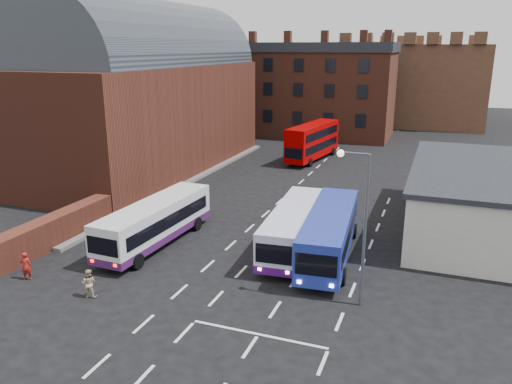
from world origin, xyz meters
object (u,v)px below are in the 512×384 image
(bus_white_outbound, at_px, (155,220))
(pedestrian_beige, at_px, (89,283))
(bus_white_inbound, at_px, (293,225))
(bus_red_double, at_px, (313,141))
(street_lamp, at_px, (360,215))
(pedestrian_red, at_px, (26,266))
(bus_blue, at_px, (330,231))

(bus_white_outbound, xyz_separation_m, pedestrian_beige, (0.55, -7.02, -0.84))
(bus_white_inbound, height_order, bus_red_double, bus_red_double)
(bus_white_outbound, xyz_separation_m, bus_white_inbound, (8.06, 2.14, -0.04))
(street_lamp, distance_m, pedestrian_beige, 13.26)
(bus_white_outbound, height_order, pedestrian_red, bus_white_outbound)
(bus_blue, bearing_deg, pedestrian_red, 25.46)
(bus_white_inbound, relative_size, street_lamp, 1.30)
(bus_white_outbound, relative_size, bus_blue, 0.96)
(bus_blue, height_order, pedestrian_beige, bus_blue)
(bus_white_outbound, distance_m, pedestrian_beige, 7.09)
(bus_white_inbound, xyz_separation_m, pedestrian_beige, (-7.51, -9.16, -0.80))
(bus_blue, bearing_deg, bus_white_inbound, -16.36)
(bus_red_double, distance_m, street_lamp, 31.33)
(pedestrian_beige, bearing_deg, street_lamp, -179.21)
(bus_white_outbound, height_order, bus_blue, bus_blue)
(bus_red_double, relative_size, street_lamp, 1.33)
(bus_white_outbound, relative_size, pedestrian_red, 6.41)
(pedestrian_red, bearing_deg, bus_red_double, -126.47)
(bus_white_inbound, bearing_deg, pedestrian_beige, 46.16)
(bus_white_outbound, distance_m, pedestrian_red, 7.63)
(bus_blue, bearing_deg, street_lamp, 110.49)
(pedestrian_red, bearing_deg, bus_blue, -174.46)
(bus_white_inbound, bearing_deg, street_lamp, 126.39)
(bus_red_double, bearing_deg, bus_blue, 115.23)
(street_lamp, bearing_deg, pedestrian_beige, -162.62)
(bus_blue, distance_m, pedestrian_red, 16.36)
(bus_white_outbound, xyz_separation_m, bus_blue, (10.35, 1.69, 0.06))
(bus_white_outbound, xyz_separation_m, bus_red_double, (3.00, 26.48, 0.47))
(bus_white_outbound, xyz_separation_m, street_lamp, (12.70, -3.21, 2.86))
(pedestrian_red, distance_m, pedestrian_beige, 4.28)
(bus_white_outbound, relative_size, pedestrian_beige, 6.78)
(bus_white_outbound, bearing_deg, bus_blue, 11.67)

